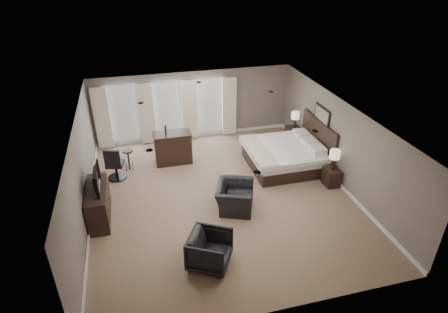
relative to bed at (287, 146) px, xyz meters
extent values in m
cube|color=#7E6750|center=(-2.58, -1.18, -0.77)|extent=(7.60, 8.60, 0.04)
cube|color=silver|center=(-2.58, -1.18, 1.83)|extent=(7.60, 8.60, 0.04)
cube|color=slate|center=(-2.58, 3.07, 0.53)|extent=(7.50, 0.04, 2.60)
cube|color=slate|center=(-2.58, -5.43, 0.53)|extent=(7.50, 0.04, 2.60)
cube|color=slate|center=(-6.33, -1.18, 0.53)|extent=(0.04, 8.50, 2.60)
cube|color=slate|center=(1.17, -1.18, 0.53)|extent=(0.04, 8.50, 2.60)
cube|color=silver|center=(-5.18, 3.01, 0.48)|extent=(1.15, 0.04, 2.05)
cube|color=silver|center=(-3.58, 3.01, 0.48)|extent=(1.15, 0.04, 2.05)
cube|color=silver|center=(-1.98, 3.01, 0.48)|extent=(1.15, 0.04, 2.05)
cube|color=beige|center=(-5.93, 2.89, 0.41)|extent=(0.55, 0.12, 2.30)
cube|color=beige|center=(-4.38, 2.89, 0.41)|extent=(0.55, 0.12, 2.30)
cube|color=beige|center=(-2.78, 2.89, 0.41)|extent=(0.55, 0.12, 2.30)
cube|color=beige|center=(-1.23, 2.89, 0.41)|extent=(0.55, 0.12, 2.30)
cube|color=silver|center=(0.00, 0.00, 0.00)|extent=(2.41, 2.30, 1.53)
cube|color=black|center=(0.89, -1.45, -0.49)|extent=(0.42, 0.51, 0.56)
cube|color=black|center=(0.89, 1.45, -0.43)|extent=(0.50, 0.61, 0.67)
cube|color=beige|center=(0.89, -1.45, 0.12)|extent=(0.32, 0.32, 0.65)
cube|color=beige|center=(0.89, 1.45, 0.22)|extent=(0.30, 0.30, 0.63)
cube|color=slate|center=(1.12, 0.00, 0.98)|extent=(0.04, 0.96, 0.56)
cube|color=black|center=(-6.03, -1.37, -0.29)|extent=(0.53, 1.64, 0.95)
imported|color=black|center=(-6.03, -1.37, 0.25)|extent=(0.60, 1.04, 0.14)
imported|color=black|center=(-2.35, -1.84, -0.27)|extent=(1.11, 1.33, 1.00)
imported|color=black|center=(-3.50, -3.82, -0.30)|extent=(1.19, 1.21, 0.94)
cube|color=black|center=(-3.66, 1.21, -0.21)|extent=(1.27, 0.66, 1.11)
cube|color=black|center=(-5.16, 1.09, -0.40)|extent=(0.44, 0.44, 0.73)
cube|color=black|center=(-3.88, 2.22, -0.43)|extent=(0.42, 0.42, 0.68)
cube|color=black|center=(-5.58, 0.62, -0.20)|extent=(0.69, 0.69, 1.13)
camera|label=1|loc=(-4.80, -10.15, 5.68)|focal=30.00mm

